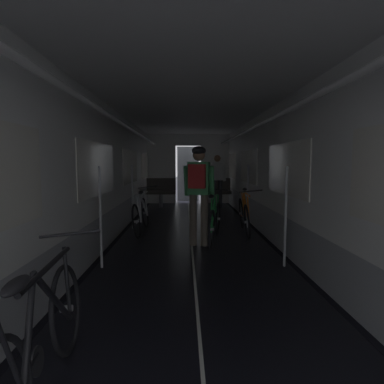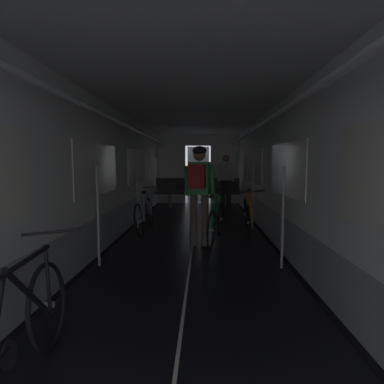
% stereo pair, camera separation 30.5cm
% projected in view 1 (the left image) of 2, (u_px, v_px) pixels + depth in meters
% --- Properties ---
extents(ground_plane, '(60.00, 60.00, 0.00)m').
position_uv_depth(ground_plane, '(202.00, 363.00, 2.27)').
color(ground_plane, black).
extents(train_car_shell, '(3.14, 12.34, 2.57)m').
position_uv_depth(train_car_shell, '(191.00, 149.00, 5.69)').
color(train_car_shell, black).
rests_on(train_car_shell, ground).
extents(bench_seat_far_left, '(0.98, 0.51, 0.95)m').
position_uv_depth(bench_seat_far_left, '(161.00, 190.00, 10.23)').
color(bench_seat_far_left, gray).
rests_on(bench_seat_far_left, ground).
extents(bench_seat_far_right, '(0.98, 0.51, 0.95)m').
position_uv_depth(bench_seat_far_right, '(216.00, 190.00, 10.27)').
color(bench_seat_far_right, gray).
rests_on(bench_seat_far_right, ground).
extents(bicycle_orange, '(0.44, 1.69, 0.95)m').
position_uv_depth(bicycle_orange, '(244.00, 215.00, 6.41)').
color(bicycle_orange, black).
rests_on(bicycle_orange, ground).
extents(bicycle_black, '(0.44, 1.69, 0.95)m').
position_uv_depth(bicycle_black, '(41.00, 341.00, 1.87)').
color(bicycle_black, black).
rests_on(bicycle_black, ground).
extents(bicycle_silver, '(0.44, 1.69, 0.96)m').
position_uv_depth(bicycle_silver, '(141.00, 214.00, 6.46)').
color(bicycle_silver, black).
rests_on(bicycle_silver, ground).
extents(person_cyclist_aisle, '(0.56, 0.45, 1.73)m').
position_uv_depth(person_cyclist_aisle, '(199.00, 185.00, 5.38)').
color(person_cyclist_aisle, brown).
rests_on(person_cyclist_aisle, ground).
extents(bicycle_green_in_aisle, '(0.51, 1.67, 0.94)m').
position_uv_depth(bicycle_green_in_aisle, '(215.00, 221.00, 5.71)').
color(bicycle_green_in_aisle, black).
rests_on(bicycle_green_in_aisle, ground).
extents(person_standing_near_bench, '(0.53, 0.23, 1.69)m').
position_uv_depth(person_standing_near_bench, '(217.00, 178.00, 9.86)').
color(person_standing_near_bench, '#2D2D33').
rests_on(person_standing_near_bench, ground).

